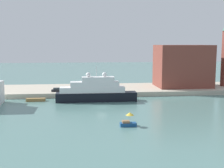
{
  "coord_description": "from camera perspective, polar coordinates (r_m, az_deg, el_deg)",
  "views": [
    {
      "loc": [
        -5.98,
        -84.98,
        18.44
      ],
      "look_at": [
        3.61,
        6.0,
        5.92
      ],
      "focal_mm": 48.58,
      "sensor_mm": 36.0,
      "label": 1
    }
  ],
  "objects": [
    {
      "name": "work_barge",
      "position": [
        99.12,
        -14.15,
        -2.89
      ],
      "size": [
        6.03,
        1.57,
        0.97
      ],
      "primitive_type": "cube",
      "color": "olive",
      "rests_on": "ground"
    },
    {
      "name": "harbor_building",
      "position": [
        119.6,
        13.17,
        3.34
      ],
      "size": [
        20.13,
        14.24,
        15.95
      ],
      "primitive_type": "cube",
      "color": "brown",
      "rests_on": "quay_dock"
    },
    {
      "name": "ground",
      "position": [
        87.17,
        -1.95,
        -4.43
      ],
      "size": [
        400.0,
        400.0,
        0.0
      ],
      "primitive_type": "plane",
      "color": "slate"
    },
    {
      "name": "large_yacht",
      "position": [
        95.79,
        -3.15,
        -1.42
      ],
      "size": [
        25.37,
        4.12,
        11.21
      ],
      "color": "black",
      "rests_on": "ground"
    },
    {
      "name": "small_motorboat",
      "position": [
        67.84,
        3.09,
        -7.01
      ],
      "size": [
        3.63,
        1.82,
        3.12
      ],
      "color": "navy",
      "rests_on": "ground"
    },
    {
      "name": "quay_dock",
      "position": [
        114.26,
        -2.95,
        -1.1
      ],
      "size": [
        110.0,
        23.5,
        1.6
      ],
      "primitive_type": "cube",
      "color": "#B7AD99",
      "rests_on": "ground"
    },
    {
      "name": "parked_car",
      "position": [
        106.67,
        -10.14,
        -1.11
      ],
      "size": [
        4.59,
        1.64,
        1.32
      ],
      "color": "black",
      "rests_on": "quay_dock"
    },
    {
      "name": "mooring_bollard",
      "position": [
        104.3,
        -1.61,
        -1.32
      ],
      "size": [
        0.51,
        0.51,
        0.66
      ],
      "primitive_type": "cylinder",
      "color": "black",
      "rests_on": "quay_dock"
    },
    {
      "name": "person_figure",
      "position": [
        105.68,
        -7.03,
        -0.98
      ],
      "size": [
        0.36,
        0.36,
        1.79
      ],
      "color": "#4C4C4C",
      "rests_on": "quay_dock"
    }
  ]
}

